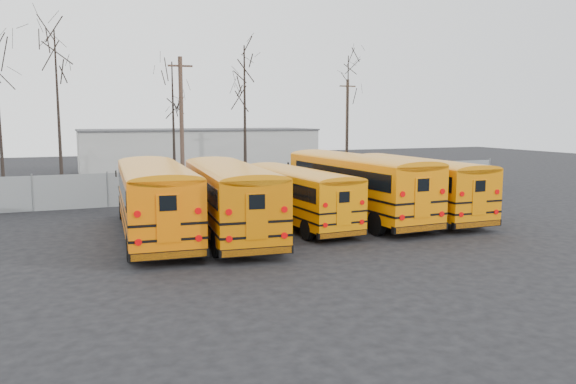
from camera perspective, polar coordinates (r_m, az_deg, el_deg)
name	(u,v)px	position (r m, az deg, el deg)	size (l,w,h in m)	color
ground	(320,236)	(24.84, 3.25, -4.50)	(120.00, 120.00, 0.00)	black
fence	(239,184)	(35.76, -4.95, 0.80)	(40.00, 0.04, 2.00)	gray
distant_building	(199,151)	(55.45, -9.07, 4.15)	(22.00, 8.00, 4.00)	#B2B2AD
bus_a	(155,194)	(24.71, -13.40, -0.18)	(3.50, 12.02, 3.32)	black
bus_b	(229,193)	(24.69, -6.03, -0.10)	(3.71, 11.85, 3.27)	black
bus_c	(296,192)	(26.99, 0.85, 0.05)	(2.84, 10.23, 2.83)	black
bus_d	(355,181)	(28.80, 6.85, 1.14)	(3.42, 12.31, 3.41)	black
bus_e	(415,182)	(30.19, 12.75, 1.02)	(2.66, 11.29, 3.15)	black
utility_pole_left	(182,124)	(38.73, -10.76, 6.76)	(1.64, 0.29, 9.23)	#463227
utility_pole_right	(347,128)	(47.90, 6.02, 6.44)	(1.49, 0.26, 8.37)	brown
tree_2	(59,119)	(35.64, -22.27, 6.85)	(0.26, 0.26, 10.20)	black
tree_3	(173,127)	(40.30, -11.56, 6.45)	(0.26, 0.26, 9.04)	black
tree_4	(245,121)	(38.47, -4.40, 7.24)	(0.26, 0.26, 9.99)	black
tree_5	(347,122)	(42.13, 6.06, 7.05)	(0.26, 0.26, 9.70)	black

